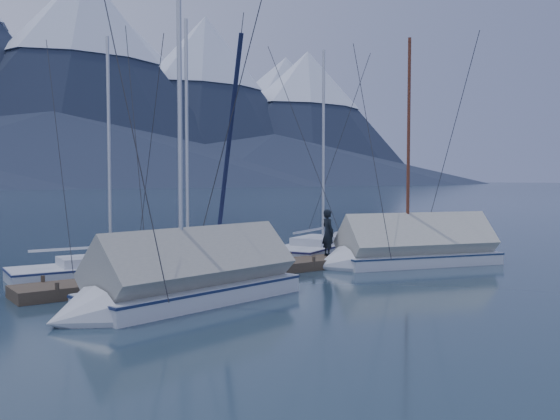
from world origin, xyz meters
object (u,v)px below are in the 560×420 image
(person, at_px, (328,233))
(sailboat_covered_near, at_px, (404,253))
(sailboat_open_left, at_px, (124,270))
(sailboat_open_mid, at_px, (202,265))
(sailboat_covered_far, at_px, (177,286))
(sailboat_open_right, at_px, (328,248))

(person, bearing_deg, sailboat_covered_near, -115.19)
(sailboat_open_left, relative_size, person, 4.94)
(sailboat_open_mid, relative_size, sailboat_covered_far, 0.97)
(sailboat_open_right, distance_m, person, 4.28)
(sailboat_covered_far, bearing_deg, sailboat_covered_near, 7.49)
(sailboat_covered_far, xyz_separation_m, person, (8.01, 3.15, 0.75))
(sailboat_open_mid, xyz_separation_m, sailboat_open_right, (7.29, 1.42, 0.00))
(sailboat_covered_far, bearing_deg, sailboat_open_left, 81.96)
(sailboat_open_mid, distance_m, sailboat_covered_far, 5.96)
(sailboat_open_left, relative_size, sailboat_covered_near, 0.93)
(sailboat_covered_far, height_order, person, sailboat_covered_far)
(sailboat_covered_near, bearing_deg, sailboat_open_mid, 152.99)
(sailboat_open_mid, distance_m, person, 5.00)
(sailboat_covered_near, height_order, sailboat_covered_far, sailboat_covered_far)
(sailboat_open_right, bearing_deg, person, -130.95)
(sailboat_open_mid, distance_m, sailboat_open_right, 7.43)
(sailboat_covered_near, xyz_separation_m, sailboat_covered_far, (-10.30, -1.36, 0.01))
(sailboat_covered_near, height_order, person, sailboat_covered_near)
(sailboat_open_right, bearing_deg, sailboat_open_mid, -168.99)
(sailboat_open_mid, height_order, sailboat_covered_far, sailboat_covered_far)
(sailboat_open_right, relative_size, sailboat_covered_near, 1.03)
(person, bearing_deg, sailboat_open_left, 84.05)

